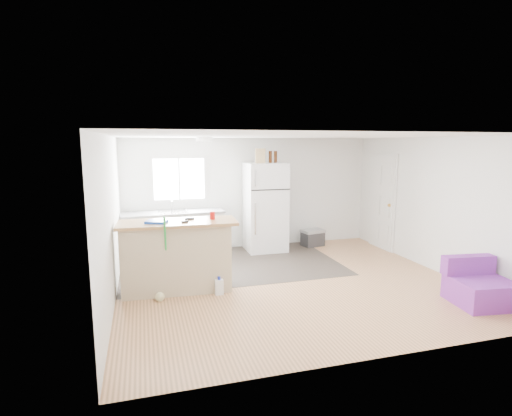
{
  "coord_description": "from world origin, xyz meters",
  "views": [
    {
      "loc": [
        -2.3,
        -5.96,
        2.28
      ],
      "look_at": [
        -0.39,
        0.7,
        1.16
      ],
      "focal_mm": 28.0,
      "sensor_mm": 36.0,
      "label": 1
    }
  ],
  "objects_px": {
    "bottle_right": "(276,157)",
    "cooler": "(313,238)",
    "peninsula": "(177,256)",
    "blue_tray": "(156,222)",
    "kitchen_cabinets": "(174,233)",
    "purple_seat": "(479,287)",
    "cleaner_jug": "(219,287)",
    "cardboard_box": "(260,156)",
    "refrigerator": "(265,207)",
    "mop": "(162,285)",
    "bottle_left": "(270,157)",
    "red_cup": "(212,216)"
  },
  "relations": [
    {
      "from": "peninsula",
      "to": "cooler",
      "type": "bearing_deg",
      "value": 34.87
    },
    {
      "from": "bottle_right",
      "to": "cardboard_box",
      "type": "bearing_deg",
      "value": -174.18
    },
    {
      "from": "peninsula",
      "to": "refrigerator",
      "type": "distance_m",
      "value": 2.85
    },
    {
      "from": "kitchen_cabinets",
      "to": "cleaner_jug",
      "type": "relative_size",
      "value": 7.44
    },
    {
      "from": "peninsula",
      "to": "red_cup",
      "type": "xyz_separation_m",
      "value": [
        0.57,
        0.01,
        0.61
      ]
    },
    {
      "from": "cleaner_jug",
      "to": "bottle_right",
      "type": "distance_m",
      "value": 3.38
    },
    {
      "from": "peninsula",
      "to": "blue_tray",
      "type": "distance_m",
      "value": 0.63
    },
    {
      "from": "cleaner_jug",
      "to": "cardboard_box",
      "type": "relative_size",
      "value": 0.94
    },
    {
      "from": "refrigerator",
      "to": "cleaner_jug",
      "type": "relative_size",
      "value": 6.7
    },
    {
      "from": "blue_tray",
      "to": "cardboard_box",
      "type": "xyz_separation_m",
      "value": [
        2.2,
        1.92,
        0.91
      ]
    },
    {
      "from": "bottle_left",
      "to": "blue_tray",
      "type": "bearing_deg",
      "value": -141.42
    },
    {
      "from": "refrigerator",
      "to": "cardboard_box",
      "type": "xyz_separation_m",
      "value": [
        -0.13,
        -0.07,
        1.09
      ]
    },
    {
      "from": "cardboard_box",
      "to": "mop",
      "type": "bearing_deg",
      "value": -134.52
    },
    {
      "from": "cooler",
      "to": "blue_tray",
      "type": "distance_m",
      "value": 4.11
    },
    {
      "from": "peninsula",
      "to": "red_cup",
      "type": "distance_m",
      "value": 0.83
    },
    {
      "from": "refrigerator",
      "to": "cardboard_box",
      "type": "bearing_deg",
      "value": -150.82
    },
    {
      "from": "cardboard_box",
      "to": "bottle_left",
      "type": "height_order",
      "value": "cardboard_box"
    },
    {
      "from": "purple_seat",
      "to": "cleaner_jug",
      "type": "bearing_deg",
      "value": 166.66
    },
    {
      "from": "purple_seat",
      "to": "bottle_left",
      "type": "relative_size",
      "value": 3.49
    },
    {
      "from": "peninsula",
      "to": "red_cup",
      "type": "relative_size",
      "value": 15.26
    },
    {
      "from": "refrigerator",
      "to": "cooler",
      "type": "height_order",
      "value": "refrigerator"
    },
    {
      "from": "cooler",
      "to": "red_cup",
      "type": "height_order",
      "value": "red_cup"
    },
    {
      "from": "red_cup",
      "to": "bottle_right",
      "type": "height_order",
      "value": "bottle_right"
    },
    {
      "from": "cardboard_box",
      "to": "bottle_right",
      "type": "height_order",
      "value": "cardboard_box"
    },
    {
      "from": "kitchen_cabinets",
      "to": "cleaner_jug",
      "type": "height_order",
      "value": "kitchen_cabinets"
    },
    {
      "from": "cleaner_jug",
      "to": "blue_tray",
      "type": "distance_m",
      "value": 1.37
    },
    {
      "from": "cooler",
      "to": "bottle_left",
      "type": "relative_size",
      "value": 2.17
    },
    {
      "from": "blue_tray",
      "to": "bottle_left",
      "type": "xyz_separation_m",
      "value": [
        2.42,
        1.93,
        0.88
      ]
    },
    {
      "from": "refrigerator",
      "to": "bottle_left",
      "type": "bearing_deg",
      "value": -36.04
    },
    {
      "from": "cleaner_jug",
      "to": "red_cup",
      "type": "relative_size",
      "value": 2.34
    },
    {
      "from": "cardboard_box",
      "to": "bottle_left",
      "type": "bearing_deg",
      "value": 1.42
    },
    {
      "from": "kitchen_cabinets",
      "to": "purple_seat",
      "type": "bearing_deg",
      "value": -46.88
    },
    {
      "from": "purple_seat",
      "to": "blue_tray",
      "type": "distance_m",
      "value": 4.81
    },
    {
      "from": "red_cup",
      "to": "refrigerator",
      "type": "bearing_deg",
      "value": 52.75
    },
    {
      "from": "purple_seat",
      "to": "bottle_left",
      "type": "xyz_separation_m",
      "value": [
        -2.01,
        3.6,
        1.77
      ]
    },
    {
      "from": "cooler",
      "to": "bottle_right",
      "type": "xyz_separation_m",
      "value": [
        -0.92,
        -0.06,
        1.82
      ]
    },
    {
      "from": "blue_tray",
      "to": "cardboard_box",
      "type": "height_order",
      "value": "cardboard_box"
    },
    {
      "from": "refrigerator",
      "to": "red_cup",
      "type": "distance_m",
      "value": 2.44
    },
    {
      "from": "cardboard_box",
      "to": "cooler",
      "type": "bearing_deg",
      "value": 4.31
    },
    {
      "from": "red_cup",
      "to": "blue_tray",
      "type": "height_order",
      "value": "red_cup"
    },
    {
      "from": "bottle_left",
      "to": "cardboard_box",
      "type": "bearing_deg",
      "value": -178.58
    },
    {
      "from": "kitchen_cabinets",
      "to": "refrigerator",
      "type": "distance_m",
      "value": 2.0
    },
    {
      "from": "bottle_right",
      "to": "cooler",
      "type": "bearing_deg",
      "value": 3.74
    },
    {
      "from": "refrigerator",
      "to": "blue_tray",
      "type": "xyz_separation_m",
      "value": [
        -2.33,
        -2.0,
        0.18
      ]
    },
    {
      "from": "refrigerator",
      "to": "mop",
      "type": "xyz_separation_m",
      "value": [
        -2.3,
        -2.28,
        -0.71
      ]
    },
    {
      "from": "peninsula",
      "to": "refrigerator",
      "type": "height_order",
      "value": "refrigerator"
    },
    {
      "from": "cleaner_jug",
      "to": "red_cup",
      "type": "xyz_separation_m",
      "value": [
        -0.02,
        0.37,
        1.04
      ]
    },
    {
      "from": "cooler",
      "to": "mop",
      "type": "relative_size",
      "value": 0.43
    },
    {
      "from": "cooler",
      "to": "kitchen_cabinets",
      "type": "bearing_deg",
      "value": 166.74
    },
    {
      "from": "mop",
      "to": "bottle_right",
      "type": "relative_size",
      "value": 5.07
    }
  ]
}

